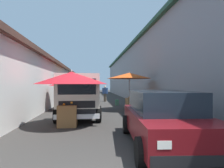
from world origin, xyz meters
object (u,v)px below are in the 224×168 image
Objects in this scene: delivery_truck at (78,97)px; parked_scooter at (69,98)px; fruit_stall_near_left at (130,80)px; plastic_stool at (117,101)px; fruit_stall_far_left at (84,82)px; vendor_by_crates at (105,93)px; hatchback_car at (163,118)px; fruit_stall_far_right at (71,82)px; fruit_stall_mid_lane at (69,86)px.

parked_scooter is (8.65, 1.44, -0.59)m from delivery_truck.
fruit_stall_near_left is 3.42m from plastic_stool.
fruit_stall_far_left reaches higher than vendor_by_crates.
delivery_truck is (4.00, 2.55, 0.30)m from hatchback_car.
vendor_by_crates is 3.62m from plastic_stool.
fruit_stall_far_right is at bearing 169.35° from vendor_by_crates.
fruit_stall_far_right is 3.99m from hatchback_car.
hatchback_car is at bearing -155.43° from fruit_stall_mid_lane.
fruit_stall_near_left reaches higher than plastic_stool.
fruit_stall_mid_lane is at bearing 156.06° from vendor_by_crates.
delivery_truck is at bearing -170.54° from parked_scooter.
hatchback_car is at bearing 179.96° from plastic_stool.
parked_scooter reaches higher than plastic_stool.
fruit_stall_far_right is at bearing 179.41° from fruit_stall_far_left.
fruit_stall_far_right reaches higher than vendor_by_crates.
fruit_stall_mid_lane is 1.51× the size of vendor_by_crates.
plastic_stool is at bearing -123.81° from fruit_stall_far_left.
fruit_stall_mid_lane is 0.83× the size of fruit_stall_near_left.
fruit_stall_far_left is (4.77, 3.08, -0.05)m from fruit_stall_near_left.
fruit_stall_far_left is 1.60× the size of vendor_by_crates.
delivery_truck is (-7.79, -0.10, -0.84)m from fruit_stall_far_left.
vendor_by_crates is 3.43m from parked_scooter.
delivery_truck is at bearing 32.45° from hatchback_car.
fruit_stall_far_left reaches higher than hatchback_car.
hatchback_car is 10.03m from plastic_stool.
fruit_stall_far_left is at bearing -9.95° from fruit_stall_mid_lane.
fruit_stall_far_left is 12.14m from hatchback_car.
fruit_stall_far_left reaches higher than delivery_truck.
hatchback_car is 9.22× the size of plastic_stool.
fruit_stall_far_left is 1.45× the size of parked_scooter.
fruit_stall_mid_lane is at bearing 170.05° from fruit_stall_far_left.
fruit_stall_far_left is 0.49× the size of delivery_truck.
delivery_truck is (-3.02, 2.98, -0.89)m from fruit_stall_near_left.
fruit_stall_near_left reaches higher than hatchback_car.
fruit_stall_far_right is 11.04m from vendor_by_crates.
parked_scooter is at bearing 56.66° from plastic_stool.
hatchback_car is 2.38× the size of parked_scooter.
parked_scooter is at bearing 17.49° from hatchback_car.
fruit_stall_near_left is at bearing -44.60° from delivery_truck.
fruit_stall_far_right is 1.71× the size of parked_scooter.
delivery_truck is 3.27× the size of vendor_by_crates.
delivery_truck is 9.71m from vendor_by_crates.
fruit_stall_near_left is 6.69m from vendor_by_crates.
parked_scooter is 3.87× the size of plastic_stool.
fruit_stall_near_left is at bearing -36.36° from fruit_stall_far_right.
fruit_stall_near_left reaches higher than vendor_by_crates.
hatchback_car is (-7.03, 0.43, -1.19)m from fruit_stall_near_left.
fruit_stall_mid_lane is 5.28× the size of plastic_stool.
delivery_truck is at bearing -179.29° from fruit_stall_far_left.
fruit_stall_far_left is at bearing 131.86° from vendor_by_crates.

